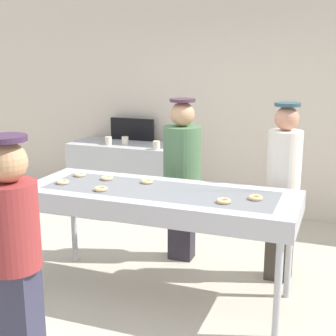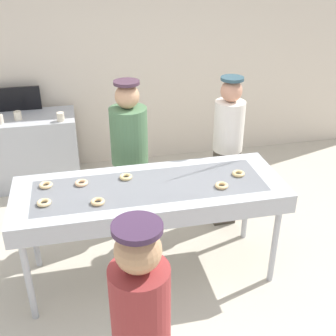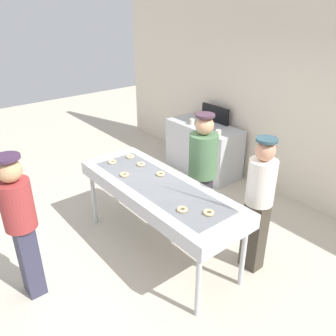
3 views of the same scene
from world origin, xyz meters
name	(u,v)px [view 2 (image 2 of 3)]	position (x,y,z in m)	size (l,w,h in m)	color
ground_plane	(152,272)	(0.00, 0.00, 0.00)	(16.00, 16.00, 0.00)	beige
back_wall	(115,56)	(0.00, 2.49, 1.48)	(8.00, 0.12, 2.95)	beige
fryer_conveyor	(150,194)	(0.00, 0.00, 0.86)	(2.30, 0.83, 0.95)	#B7BABF
plain_donut_0	(238,174)	(0.80, 0.02, 0.96)	(0.11, 0.11, 0.03)	#EECA84
plain_donut_1	(44,203)	(-0.87, -0.10, 0.96)	(0.11, 0.11, 0.03)	#F1CF8F
plain_donut_2	(81,183)	(-0.57, 0.15, 0.96)	(0.11, 0.11, 0.03)	#F8C38F
plain_donut_3	(126,177)	(-0.18, 0.17, 0.96)	(0.11, 0.11, 0.03)	#E6C983
plain_donut_4	(46,185)	(-0.86, 0.18, 0.96)	(0.11, 0.11, 0.03)	#F8D18E
plain_donut_5	(222,186)	(0.59, -0.15, 0.96)	(0.11, 0.11, 0.03)	#F5C985
plain_donut_6	(98,202)	(-0.45, -0.18, 0.96)	(0.11, 0.11, 0.03)	#EDC383
worker_baker	(130,148)	(-0.07, 0.79, 0.95)	(0.37, 0.37, 1.64)	#2C2931
worker_assistant	(227,147)	(0.93, 0.67, 0.91)	(0.30, 0.30, 1.64)	#3D362C
customer_waiting	(141,334)	(-0.32, -1.49, 0.92)	(0.31, 0.31, 1.63)	#34344B
prep_counter	(21,151)	(-1.30, 2.04, 0.45)	(1.41, 0.62, 0.90)	#B7BABF
paper_cup_1	(61,117)	(-0.75, 1.81, 0.95)	(0.09, 0.09, 0.11)	beige
paper_cup_2	(18,116)	(-1.24, 1.96, 0.95)	(0.09, 0.09, 0.11)	beige
menu_display	(15,99)	(-1.30, 2.30, 1.05)	(0.63, 0.04, 0.30)	black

